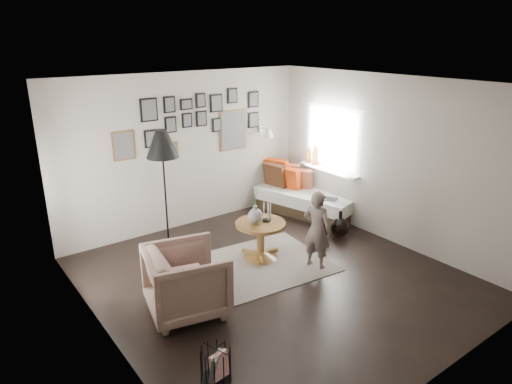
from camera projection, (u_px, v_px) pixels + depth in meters
ground at (275, 278)px, 6.21m from camera, size 4.80×4.80×0.00m
wall_back at (185, 151)px, 7.60m from camera, size 4.50×0.00×4.50m
wall_front at (451, 259)px, 3.97m from camera, size 4.50×0.00×4.50m
wall_left at (100, 232)px, 4.51m from camera, size 0.00×4.80×4.80m
wall_right at (389, 160)px, 7.06m from camera, size 0.00×4.80×4.80m
ceiling at (278, 84)px, 5.36m from camera, size 4.80×4.80×0.00m
door_left at (70, 218)px, 5.51m from camera, size 0.00×2.14×2.14m
window_right at (323, 165)px, 8.15m from camera, size 0.15×1.32×1.30m
gallery_wall at (200, 123)px, 7.61m from camera, size 2.74×0.03×1.08m
wall_sconce at (268, 133)px, 8.22m from camera, size 0.18×0.36×0.16m
rug at (252, 267)px, 6.51m from camera, size 2.31×1.73×0.01m
pedestal_table at (261, 242)px, 6.69m from camera, size 0.73×0.73×0.58m
vase at (255, 213)px, 6.50m from camera, size 0.21×0.21×0.52m
candles at (267, 212)px, 6.61m from camera, size 0.13×0.13×0.27m
daybed at (304, 197)px, 8.48m from camera, size 1.28×2.03×0.92m
magazine_on_daybed at (329, 199)px, 7.95m from camera, size 0.31×0.35×0.02m
armchair at (187, 281)px, 5.35m from camera, size 1.08×1.06×0.82m
armchair_cushion at (187, 273)px, 5.38m from camera, size 0.46×0.47×0.17m
floor_lamp at (162, 149)px, 6.24m from camera, size 0.45×0.45×1.93m
magazine_basket at (216, 365)px, 4.34m from camera, size 0.36×0.36×0.36m
demijohn_large at (319, 229)px, 7.31m from camera, size 0.33×0.33×0.50m
demijohn_small at (340, 228)px, 7.42m from camera, size 0.29×0.29×0.45m
child at (317, 230)px, 6.35m from camera, size 0.39×0.48×1.14m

